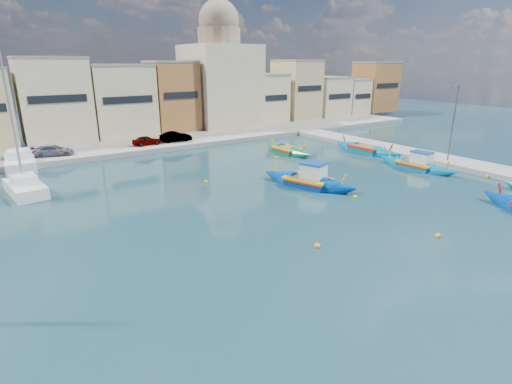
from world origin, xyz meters
name	(u,v)px	position (x,y,z in m)	size (l,w,h in m)	color
ground	(383,217)	(0.00, 0.00, 0.00)	(160.00, 160.00, 0.00)	#163844
east_quay	(511,174)	(18.00, 0.00, 0.25)	(4.00, 70.00, 0.50)	gray
north_quay	(185,141)	(0.00, 32.00, 0.30)	(80.00, 8.00, 0.60)	gray
north_townhouses	(204,98)	(6.68, 39.36, 5.00)	(83.20, 7.87, 10.19)	beige
church_block	(220,74)	(10.00, 40.00, 8.41)	(10.00, 10.00, 19.10)	beige
quay_street_lamp	(453,123)	(17.44, 6.00, 4.34)	(1.18, 0.16, 8.00)	#595B60
parked_cars	(124,143)	(-8.45, 30.50, 1.20)	(18.11, 2.43, 1.28)	#4C1919
luzzu_turquoise_cabin	(416,166)	(13.30, 6.72, 0.34)	(2.24, 8.86, 2.83)	#0071A4
luzzu_blue_cabin	(308,182)	(0.54, 8.36, 0.40)	(5.15, 9.46, 3.27)	#003B9D
luzzu_cyan_mid	(366,150)	(15.00, 14.65, 0.29)	(2.65, 9.48, 2.77)	#00759D
luzzu_green	(287,151)	(7.16, 19.53, 0.27)	(2.19, 8.07, 2.54)	#0A733D
yacht_north	(20,159)	(-19.08, 31.19, 0.48)	(3.10, 9.32, 12.28)	white
yacht_midnorth	(21,185)	(-19.85, 21.07, 0.42)	(3.12, 7.72, 10.65)	white
mooring_buoys	(341,192)	(1.50, 5.40, 0.08)	(23.25, 22.55, 0.36)	#FCAF1A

